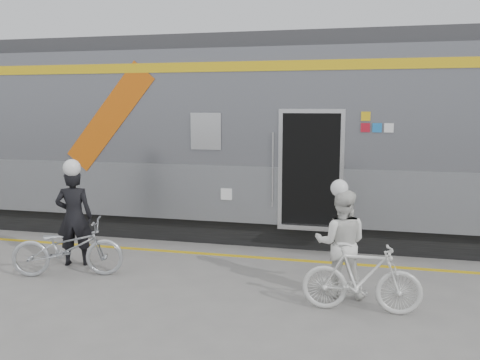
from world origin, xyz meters
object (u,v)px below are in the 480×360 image
(man, at_px, (74,217))
(bicycle_left, at_px, (68,248))
(bicycle_right, at_px, (362,278))
(woman, at_px, (341,243))

(man, xyz_separation_m, bicycle_left, (0.20, -0.55, -0.38))
(bicycle_right, bearing_deg, woman, 27.69)
(man, bearing_deg, woman, 157.39)
(man, relative_size, bicycle_right, 1.07)
(man, relative_size, bicycle_left, 0.95)
(bicycle_left, xyz_separation_m, woman, (4.32, 0.15, 0.32))
(woman, distance_m, bicycle_right, 0.70)
(man, distance_m, bicycle_right, 4.93)
(man, distance_m, woman, 4.54)
(man, height_order, bicycle_left, man)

